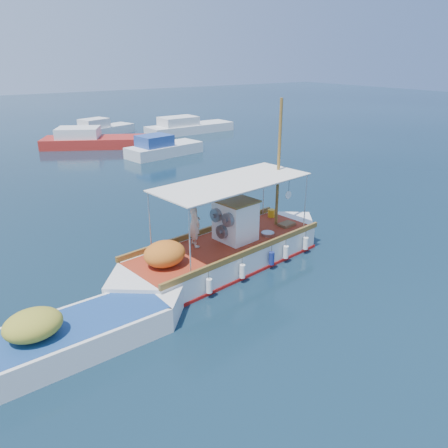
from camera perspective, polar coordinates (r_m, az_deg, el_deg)
ground at (r=15.71m, az=1.27°, el=-5.56°), size 160.00×160.00×0.00m
fishing_caique at (r=15.55m, az=0.02°, el=-3.72°), size 9.49×3.59×5.86m
dinghy at (r=12.13m, az=-19.54°, el=-13.94°), size 6.75×2.21×1.65m
bg_boat_n at (r=37.64m, az=-16.94°, el=10.32°), size 8.49×6.31×1.80m
bg_boat_ne at (r=33.25m, az=-8.05°, el=9.67°), size 6.03×3.17×1.80m
bg_boat_e at (r=42.99m, az=-4.77°, el=12.42°), size 8.68×2.99×1.80m
bg_boat_far_n at (r=43.06m, az=-15.75°, el=11.73°), size 6.38×3.88×1.80m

